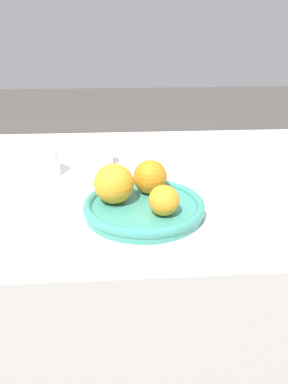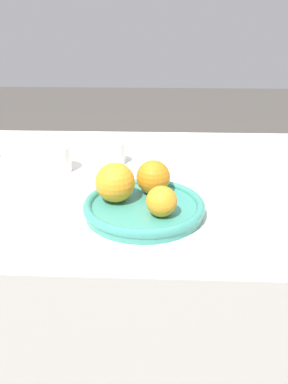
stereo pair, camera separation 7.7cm
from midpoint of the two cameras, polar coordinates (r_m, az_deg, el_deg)
ground_plane at (r=1.43m, az=-10.13°, el=-25.62°), size 12.00×12.00×0.00m
table at (r=1.18m, az=-11.45°, el=-14.29°), size 1.56×0.86×0.72m
fruit_platter at (r=0.78m, az=-2.81°, el=-2.36°), size 0.26×0.26×0.03m
orange_0 at (r=0.78m, az=-7.41°, el=1.20°), size 0.08×0.08×0.08m
orange_1 at (r=0.73m, az=0.05°, el=-1.36°), size 0.06×0.06×0.06m
orange_2 at (r=0.82m, az=-1.74°, el=2.27°), size 0.07×0.07×0.07m
cup_0 at (r=1.06m, az=-8.87°, el=5.63°), size 0.08×0.08×0.06m
cup_1 at (r=1.02m, az=-17.30°, el=4.29°), size 0.09×0.09×0.07m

